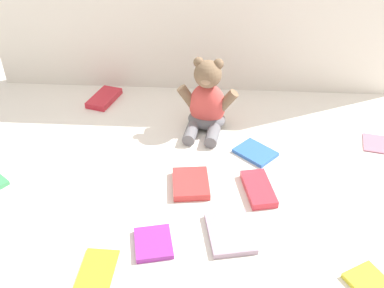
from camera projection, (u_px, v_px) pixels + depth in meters
ground_plane at (189, 151)px, 1.23m from camera, size 3.20×3.20×0.00m
teddy_bear at (207, 103)px, 1.29m from camera, size 0.19×0.18×0.23m
book_case_0 at (153, 243)px, 0.95m from camera, size 0.10×0.11×0.01m
book_case_1 at (191, 184)px, 1.10m from camera, size 0.11×0.12×0.02m
book_case_2 at (230, 233)px, 0.97m from camera, size 0.12×0.15×0.01m
book_case_4 at (96, 273)px, 0.88m from camera, size 0.08×0.13×0.01m
book_case_5 at (255, 153)px, 1.22m from camera, size 0.14×0.13×0.01m
book_case_6 at (258, 189)px, 1.09m from camera, size 0.09×0.14×0.02m
book_case_7 at (104, 98)px, 1.46m from camera, size 0.10×0.15×0.02m
book_case_8 at (383, 144)px, 1.25m from camera, size 0.13×0.11×0.01m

